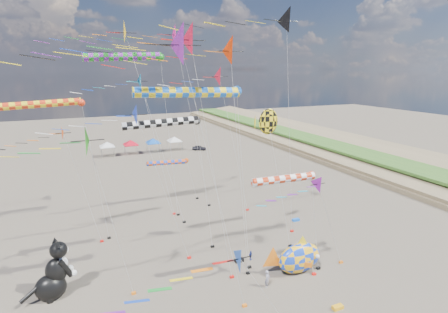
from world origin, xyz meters
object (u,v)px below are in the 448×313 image
child_green (287,268)px  parked_car (199,148)px  fish_inflatable (299,258)px  person_adult (267,279)px  cat_inflatable (52,269)px  child_blue (251,255)px

child_green → parked_car: parked_car is taller
fish_inflatable → person_adult: size_ratio=3.85×
cat_inflatable → child_blue: (17.68, -1.43, -2.04)m
parked_car → fish_inflatable: bearing=-163.8°
child_green → child_blue: size_ratio=1.10×
child_blue → person_adult: bearing=-127.4°
fish_inflatable → parked_car: size_ratio=1.81×
fish_inflatable → child_blue: (-3.08, 3.73, -0.98)m
cat_inflatable → parked_car: (29.53, 46.62, -1.97)m
child_blue → parked_car: (11.84, 48.05, 0.08)m
child_blue → parked_car: parked_car is taller
parked_car → person_adult: bearing=-167.7°
child_blue → parked_car: size_ratio=0.29×
cat_inflatable → child_green: size_ratio=4.76×
cat_inflatable → parked_car: 55.22m
cat_inflatable → fish_inflatable: size_ratio=0.85×
fish_inflatable → parked_car: (8.76, 51.78, -0.90)m
fish_inflatable → child_green: 1.50m
cat_inflatable → person_adult: cat_inflatable is taller
child_green → child_blue: child_green is taller
person_adult → parked_car: bearing=38.9°
fish_inflatable → child_blue: fish_inflatable is taller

